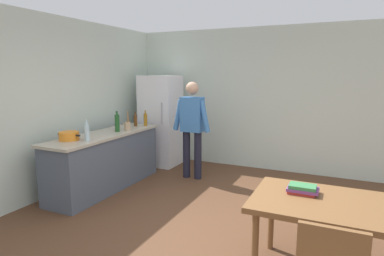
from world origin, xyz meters
TOP-DOWN VIEW (x-y plane):
  - ground_plane at (0.00, 0.00)m, footprint 14.00×14.00m
  - wall_back at (0.00, 3.00)m, footprint 6.40×0.12m
  - wall_left at (-2.60, 0.20)m, footprint 0.12×5.60m
  - kitchen_counter at (-2.00, 0.80)m, footprint 0.64×2.20m
  - refrigerator at (-1.90, 2.40)m, footprint 0.70×0.67m
  - person at (-0.95, 1.85)m, footprint 0.70×0.22m
  - dining_table at (1.40, -0.30)m, footprint 1.40×0.90m
  - cooking_pot at (-2.12, 0.18)m, footprint 0.40×0.28m
  - utensil_jar at (-1.84, 1.20)m, footprint 0.11×0.11m
  - bottle_water_clear at (-1.85, 0.25)m, footprint 0.07×0.07m
  - bottle_oil_amber at (-1.83, 1.72)m, footprint 0.06×0.06m
  - bottle_sauce_red at (-1.91, 0.32)m, footprint 0.06×0.06m
  - bottle_wine_green at (-1.91, 1.02)m, footprint 0.08×0.08m
  - bottle_beer_brown at (-1.96, 1.60)m, footprint 0.06×0.06m
  - book_stack at (1.12, -0.20)m, footprint 0.28×0.18m

SIDE VIEW (x-z plane):
  - ground_plane at x=0.00m, z-range 0.00..0.00m
  - kitchen_counter at x=-2.00m, z-range 0.00..0.90m
  - dining_table at x=1.40m, z-range 0.30..1.05m
  - book_stack at x=1.12m, z-range 0.75..0.83m
  - refrigerator at x=-1.90m, z-range 0.00..1.80m
  - cooking_pot at x=-2.12m, z-range 0.90..1.02m
  - person at x=-0.95m, z-range 0.13..1.83m
  - utensil_jar at x=-1.84m, z-range 0.82..1.14m
  - bottle_sauce_red at x=-1.91m, z-range 0.88..1.12m
  - bottle_beer_brown at x=-1.96m, z-range 0.88..1.14m
  - bottle_oil_amber at x=-1.83m, z-range 0.88..1.16m
  - bottle_water_clear at x=-1.85m, z-range 0.88..1.18m
  - bottle_wine_green at x=-1.91m, z-range 0.88..1.22m
  - wall_back at x=0.00m, z-range 0.00..2.70m
  - wall_left at x=-2.60m, z-range 0.00..2.70m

